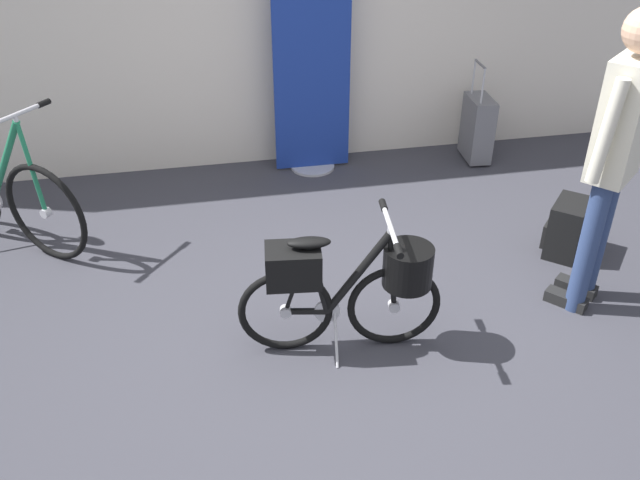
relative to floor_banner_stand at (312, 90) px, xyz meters
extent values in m
plane|color=#38383F|center=(-0.38, -2.33, -0.67)|extent=(6.80, 6.80, 0.00)
cylinder|color=#B7B7BC|center=(0.00, 0.00, -0.66)|extent=(0.36, 0.36, 0.02)
cube|color=navy|center=(0.00, 0.00, 0.10)|extent=(0.60, 0.02, 1.49)
torus|color=black|center=(0.01, -2.25, -0.42)|extent=(0.50, 0.10, 0.50)
cylinder|color=#B7B7BC|center=(0.01, -2.25, -0.42)|extent=(0.07, 0.06, 0.06)
torus|color=black|center=(-0.56, -2.19, -0.42)|extent=(0.50, 0.10, 0.50)
cylinder|color=#B7B7BC|center=(-0.56, -2.19, -0.42)|extent=(0.07, 0.06, 0.06)
cylinder|color=black|center=(-0.46, -2.20, -0.42)|extent=(0.22, 0.06, 0.05)
cylinder|color=black|center=(-0.19, -2.23, -0.20)|extent=(0.35, 0.08, 0.49)
cylinder|color=black|center=(-0.39, -2.21, -0.22)|extent=(0.13, 0.05, 0.42)
cylinder|color=black|center=(-0.46, -2.20, -0.42)|extent=(0.22, 0.05, 0.04)
cylinder|color=black|center=(-0.01, -2.25, -0.19)|extent=(0.08, 0.04, 0.45)
cylinder|color=black|center=(-0.50, -2.19, -0.22)|extent=(0.15, 0.04, 0.41)
ellipsoid|color=black|center=(-0.44, -2.20, 0.00)|extent=(0.23, 0.12, 0.05)
cylinder|color=#B7B7BC|center=(-0.04, -2.25, 0.05)|extent=(0.03, 0.03, 0.04)
cylinder|color=#B7B7BC|center=(-0.04, -2.25, 0.07)|extent=(0.08, 0.44, 0.03)
cylinder|color=black|center=(-0.06, -2.47, 0.07)|extent=(0.05, 0.09, 0.04)
cylinder|color=black|center=(-0.01, -2.03, 0.07)|extent=(0.05, 0.09, 0.04)
cylinder|color=#B7B7BC|center=(-0.35, -2.21, -0.43)|extent=(0.14, 0.03, 0.14)
cylinder|color=#B7B7BC|center=(-0.32, -2.31, -0.56)|extent=(0.04, 0.19, 0.24)
cylinder|color=black|center=(0.07, -2.26, -0.17)|extent=(0.29, 0.29, 0.22)
cube|color=black|center=(-0.52, -2.19, -0.13)|extent=(0.30, 0.23, 0.20)
torus|color=black|center=(-1.91, -0.99, -0.33)|extent=(0.55, 0.45, 0.67)
cylinder|color=#B7B7BC|center=(-1.91, -0.99, -0.33)|extent=(0.08, 0.08, 0.06)
cylinder|color=#1E724C|center=(-2.12, -0.82, -0.04)|extent=(0.38, 0.32, 0.64)
cylinder|color=#1E724C|center=(-1.93, -0.97, -0.03)|extent=(0.09, 0.08, 0.61)
cylinder|color=#B7B7BC|center=(-1.96, -0.95, 0.29)|extent=(0.03, 0.03, 0.04)
cylinder|color=#B7B7BC|center=(-1.96, -0.95, 0.31)|extent=(0.30, 0.36, 0.03)
cylinder|color=black|center=(-1.82, -0.78, 0.31)|extent=(0.08, 0.09, 0.04)
cylinder|color=navy|center=(1.27, -2.06, -0.25)|extent=(0.11, 0.11, 0.83)
cube|color=black|center=(1.24, -2.03, -0.63)|extent=(0.22, 0.24, 0.07)
cylinder|color=navy|center=(1.15, -2.17, -0.25)|extent=(0.11, 0.11, 0.83)
cube|color=black|center=(1.12, -2.13, -0.63)|extent=(0.22, 0.24, 0.07)
cube|color=beige|center=(1.21, -2.12, 0.48)|extent=(0.37, 0.36, 0.64)
cylinder|color=beige|center=(1.36, -1.97, 0.48)|extent=(0.08, 0.11, 0.54)
cylinder|color=beige|center=(1.04, -2.24, 0.48)|extent=(0.12, 0.10, 0.54)
cube|color=slate|center=(1.38, -0.10, -0.39)|extent=(0.21, 0.37, 0.52)
cylinder|color=#B7B7BC|center=(1.32, -0.22, 0.01)|extent=(0.02, 0.02, 0.28)
cylinder|color=#B7B7BC|center=(1.34, 0.01, 0.01)|extent=(0.02, 0.02, 0.28)
cylinder|color=slate|center=(1.33, -0.10, 0.15)|extent=(0.04, 0.23, 0.02)
cylinder|color=black|center=(1.42, -0.23, -0.65)|extent=(0.04, 0.02, 0.04)
cylinder|color=black|center=(1.44, 0.02, -0.65)|extent=(0.04, 0.02, 0.04)
cube|color=black|center=(1.39, -1.60, -0.48)|extent=(0.36, 0.37, 0.37)
cube|color=black|center=(1.30, -1.52, -0.54)|extent=(0.17, 0.19, 0.16)
camera|label=1|loc=(-0.94, -4.96, 1.76)|focal=37.70mm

